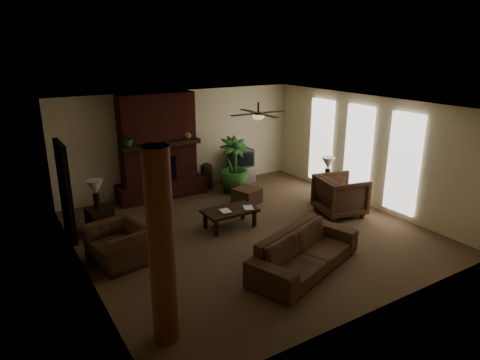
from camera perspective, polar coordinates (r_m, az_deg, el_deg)
room_shell at (r=9.06m, az=1.33°, el=1.15°), size 7.00×7.00×7.00m
fireplace at (r=11.57m, az=-10.79°, el=3.26°), size 2.40×0.70×2.80m
windows at (r=11.39m, az=15.52°, el=3.72°), size 0.08×3.65×2.35m
log_column at (r=5.80m, az=-10.49°, el=-9.07°), size 0.36×0.36×2.80m
doorway at (r=9.63m, az=-22.37°, el=-1.39°), size 0.10×1.00×2.10m
ceiling_fan at (r=9.27m, az=2.46°, el=8.69°), size 1.35×1.35×0.37m
sofa at (r=7.95m, az=8.74°, el=-8.65°), size 2.57×1.49×0.97m
armchair_left at (r=8.43m, az=-15.85°, el=-7.51°), size 0.93×1.23×0.97m
armchair_right at (r=10.60m, az=13.33°, el=-1.77°), size 1.17×1.22×1.06m
coffee_table at (r=9.63m, az=-1.37°, el=-4.29°), size 1.20×0.70×0.43m
ottoman at (r=11.14m, az=0.94°, el=-2.11°), size 0.76×0.76×0.40m
tv_stand at (r=12.80m, az=-0.05°, el=0.78°), size 0.86×0.51×0.50m
tv at (r=12.67m, az=0.14°, el=3.01°), size 0.66×0.54×0.52m
floor_vase at (r=12.23m, az=-4.49°, el=0.80°), size 0.34×0.34×0.77m
floor_plant at (r=11.92m, az=-0.81°, el=0.41°), size 0.87×1.55×0.87m
side_table_left at (r=9.95m, az=-18.25°, el=-5.11°), size 0.56×0.56×0.55m
lamp_left at (r=9.70m, az=-18.79°, el=-1.16°), size 0.40×0.40×0.65m
side_table_right at (r=11.45m, az=11.51°, el=-1.54°), size 0.57×0.57×0.55m
lamp_right at (r=11.27m, az=11.73°, el=2.01°), size 0.40×0.40×0.65m
mantel_plant at (r=10.94m, az=-14.73°, el=5.23°), size 0.49×0.52×0.33m
mantel_vase at (r=11.56m, az=-7.09°, el=6.05°), size 0.27×0.28×0.22m
book_a at (r=9.40m, az=-2.58°, el=-3.54°), size 0.22×0.05×0.29m
book_b at (r=9.62m, az=0.49°, el=-3.03°), size 0.20×0.10×0.29m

